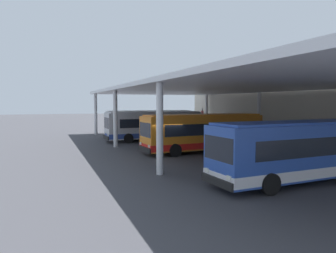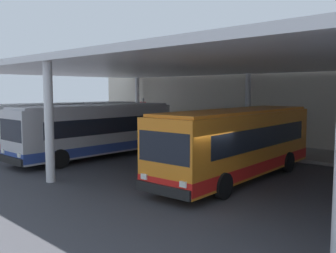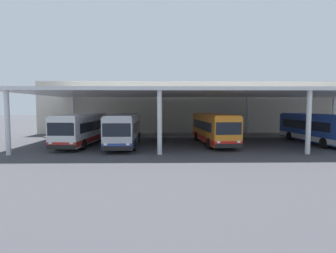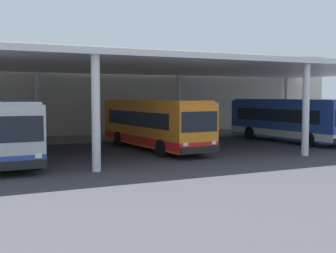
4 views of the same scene
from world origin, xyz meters
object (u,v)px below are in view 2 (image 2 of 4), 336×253
(bus_second_bay, at_px, (96,130))
(bench_waiting, at_px, (187,133))
(banner_sign, at_px, (143,114))
(bus_nearest_bay, at_px, (69,125))
(bus_middle_bay, at_px, (238,143))

(bus_second_bay, relative_size, bench_waiting, 5.88)
(bench_waiting, bearing_deg, banner_sign, -168.30)
(banner_sign, bearing_deg, bench_waiting, 11.70)
(bus_nearest_bay, xyz_separation_m, banner_sign, (-0.66, 7.63, 0.32))
(bus_nearest_bay, bearing_deg, bench_waiting, 67.24)
(bus_middle_bay, relative_size, banner_sign, 3.34)
(bus_middle_bay, height_order, banner_sign, banner_sign)
(bus_second_bay, bearing_deg, bus_nearest_bay, 169.39)
(bench_waiting, bearing_deg, bus_second_bay, -84.84)
(bench_waiting, distance_m, banner_sign, 4.52)
(bus_middle_bay, height_order, bench_waiting, bus_middle_bay)
(bus_nearest_bay, distance_m, bus_middle_bay, 13.63)
(bus_nearest_bay, height_order, banner_sign, banner_sign)
(bus_middle_bay, bearing_deg, banner_sign, 153.27)
(banner_sign, bearing_deg, bus_middle_bay, -26.73)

